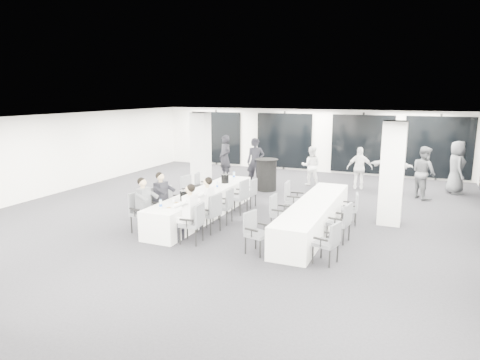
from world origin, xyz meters
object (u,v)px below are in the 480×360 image
object	(u,v)px
banquet_table_side	(314,216)
ice_bucket_near	(184,196)
chair_main_left_far	(202,186)
chair_side_left_near	(255,230)
standing_guest_f	(390,164)
chair_main_left_mid	(173,200)
standing_guest_h	(424,169)
standing_guest_g	(225,155)
standing_guest_d	(360,165)
banquet_table_main	(204,204)
chair_main_left_near	(141,210)
cocktail_table	(266,175)
standing_guest_b	(311,163)
chair_main_right_second	(211,211)
chair_side_right_far	(352,207)
chair_main_left_second	(158,203)
chair_main_left_fourth	(190,190)
chair_side_left_mid	(278,211)
chair_main_right_fourth	(240,195)
chair_side_right_mid	(342,220)
standing_guest_a	(256,159)
chair_main_right_near	(194,221)
chair_side_left_far	(292,197)
chair_main_right_far	(250,191)
chair_side_right_near	(329,240)
chair_main_right_mid	(225,204)
standing_guest_e	(457,164)

from	to	relation	value
banquet_table_side	ice_bucket_near	distance (m)	3.41
chair_main_left_far	chair_side_left_near	distance (m)	4.74
standing_guest_f	chair_main_left_mid	bearing A→B (deg)	58.95
banquet_table_side	standing_guest_h	size ratio (longest dim) A/B	2.48
standing_guest_g	standing_guest_d	bearing A→B (deg)	36.36
banquet_table_main	standing_guest_h	distance (m)	7.58
chair_main_left_near	standing_guest_d	distance (m)	8.62
banquet_table_main	standing_guest_d	size ratio (longest dim) A/B	2.82
cocktail_table	chair_side_left_near	world-z (taller)	cocktail_table
chair_main_left_mid	standing_guest_b	xyz separation A→B (m)	(2.61, 5.80, 0.35)
chair_main_right_second	chair_side_left_near	distance (m)	1.78
banquet_table_main	chair_main_left_near	world-z (taller)	chair_main_left_near
chair_side_right_far	standing_guest_f	bearing A→B (deg)	-17.07
chair_main_left_second	chair_main_left_fourth	size ratio (longest dim) A/B	0.99
chair_side_left_mid	standing_guest_h	size ratio (longest dim) A/B	0.47
chair_main_right_fourth	chair_side_right_mid	world-z (taller)	chair_main_right_fourth
chair_side_left_mid	standing_guest_b	xyz separation A→B (m)	(-0.59, 5.87, 0.31)
cocktail_table	standing_guest_a	size ratio (longest dim) A/B	0.56
chair_main_right_second	chair_main_right_fourth	distance (m)	1.86
standing_guest_h	chair_side_right_far	bearing A→B (deg)	120.00
chair_main_left_mid	standing_guest_b	distance (m)	6.36
chair_main_left_near	chair_main_right_near	world-z (taller)	chair_main_left_near
chair_main_left_near	chair_side_left_far	size ratio (longest dim) A/B	0.99
chair_main_right_far	standing_guest_d	world-z (taller)	standing_guest_d
chair_main_left_fourth	chair_side_right_near	world-z (taller)	chair_main_left_fourth
standing_guest_b	chair_main_left_far	bearing A→B (deg)	45.36
chair_main_right_mid	chair_main_right_far	distance (m)	1.82
cocktail_table	chair_main_left_near	world-z (taller)	cocktail_table
banquet_table_main	chair_side_right_near	bearing A→B (deg)	-26.93
banquet_table_side	chair_side_left_mid	world-z (taller)	chair_side_left_mid
chair_side_left_mid	chair_side_left_far	bearing A→B (deg)	-178.91
chair_main_right_near	standing_guest_g	size ratio (longest dim) A/B	0.47
standing_guest_d	standing_guest_e	world-z (taller)	standing_guest_e
chair_side_left_near	chair_main_left_near	bearing A→B (deg)	-79.71
banquet_table_side	chair_main_right_near	world-z (taller)	chair_main_right_near
chair_main_right_mid	standing_guest_e	xyz separation A→B (m)	(6.00, 6.44, 0.52)
chair_main_left_fourth	chair_main_right_near	size ratio (longest dim) A/B	1.04
chair_main_left_second	chair_side_right_near	distance (m)	4.97
chair_main_right_near	standing_guest_e	size ratio (longest dim) A/B	0.46
chair_main_right_second	chair_side_right_far	bearing A→B (deg)	-48.17
chair_side_right_mid	standing_guest_f	distance (m)	6.42
banquet_table_main	chair_main_right_fourth	world-z (taller)	chair_main_right_fourth
chair_main_left_mid	standing_guest_d	xyz separation A→B (m)	(4.42, 5.85, 0.38)
chair_main_right_fourth	chair_side_right_far	distance (m)	3.20
chair_main_right_fourth	chair_main_right_far	world-z (taller)	chair_main_right_fourth
chair_side_left_far	chair_side_right_mid	distance (m)	2.26
chair_side_left_far	standing_guest_e	size ratio (longest dim) A/B	0.49
chair_main_left_fourth	banquet_table_main	bearing A→B (deg)	58.64
standing_guest_a	ice_bucket_near	distance (m)	5.68
chair_side_left_near	standing_guest_e	bearing A→B (deg)	165.48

